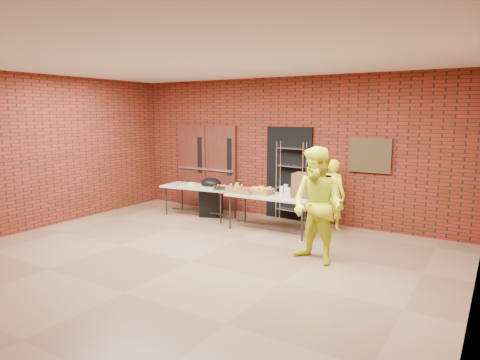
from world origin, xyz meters
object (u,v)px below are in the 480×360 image
object	(u,v)px
table_right	(272,198)
volunteer_woman	(333,195)
table_left	(200,189)
covered_grill	(211,197)
coffee_dispenser	(303,185)
volunteer_man	(317,205)
wire_rack	(291,182)

from	to	relation	value
table_right	volunteer_woman	world-z (taller)	volunteer_woman
table_left	covered_grill	distance (m)	0.33
coffee_dispenser	volunteer_woman	xyz separation A→B (m)	(0.38, 0.66, -0.26)
covered_grill	volunteer_man	xyz separation A→B (m)	(3.30, -1.69, 0.48)
coffee_dispenser	volunteer_man	world-z (taller)	volunteer_man
wire_rack	table_right	size ratio (longest dim) A/B	0.97
table_left	table_right	distance (m)	2.02
table_left	coffee_dispenser	size ratio (longest dim) A/B	3.77
coffee_dispenser	volunteer_man	xyz separation A→B (m)	(0.84, -1.38, -0.06)
wire_rack	coffee_dispenser	size ratio (longest dim) A/B	3.68
volunteer_woman	covered_grill	bearing A→B (deg)	21.32
covered_grill	coffee_dispenser	bearing A→B (deg)	-31.97
coffee_dispenser	volunteer_man	size ratio (longest dim) A/B	0.26
table_right	coffee_dispenser	size ratio (longest dim) A/B	3.81
table_right	volunteer_man	size ratio (longest dim) A/B	0.98
wire_rack	volunteer_man	world-z (taller)	volunteer_man
wire_rack	coffee_dispenser	bearing A→B (deg)	-44.08
table_left	coffee_dispenser	xyz separation A→B (m)	(2.64, -0.12, 0.33)
table_left	table_right	xyz separation A→B (m)	(2.01, -0.25, 0.03)
volunteer_man	covered_grill	bearing A→B (deg)	169.18
wire_rack	table_left	distance (m)	2.12
table_right	covered_grill	bearing A→B (deg)	165.73
coffee_dispenser	wire_rack	bearing A→B (deg)	127.41
covered_grill	volunteer_woman	bearing A→B (deg)	-17.68
table_left	table_right	size ratio (longest dim) A/B	0.99
table_left	volunteer_man	xyz separation A→B (m)	(3.48, -1.50, 0.28)
volunteer_woman	table_left	bearing A→B (deg)	24.52
wire_rack	coffee_dispenser	world-z (taller)	wire_rack
wire_rack	volunteer_man	size ratio (longest dim) A/B	0.95
covered_grill	volunteer_woman	world-z (taller)	volunteer_woman
coffee_dispenser	covered_grill	world-z (taller)	coffee_dispenser
table_right	covered_grill	world-z (taller)	covered_grill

